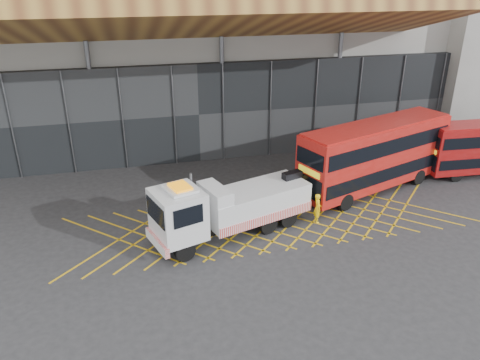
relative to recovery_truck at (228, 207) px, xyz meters
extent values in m
plane|color=#2A2A2D|center=(-1.64, 0.96, -1.88)|extent=(120.00, 120.00, 0.00)
cube|color=gold|center=(-6.44, 0.96, -1.87)|extent=(7.16, 7.16, 0.01)
cube|color=gold|center=(-6.44, 0.96, -1.87)|extent=(7.16, 7.16, 0.01)
cube|color=gold|center=(-4.84, 0.96, -1.87)|extent=(7.16, 7.16, 0.01)
cube|color=gold|center=(-4.84, 0.96, -1.87)|extent=(7.16, 7.16, 0.01)
cube|color=gold|center=(-3.24, 0.96, -1.87)|extent=(7.16, 7.16, 0.01)
cube|color=gold|center=(-3.24, 0.96, -1.87)|extent=(7.16, 7.16, 0.01)
cube|color=gold|center=(-1.64, 0.96, -1.87)|extent=(7.16, 7.16, 0.01)
cube|color=gold|center=(-1.64, 0.96, -1.87)|extent=(7.16, 7.16, 0.01)
cube|color=gold|center=(-0.04, 0.96, -1.87)|extent=(7.16, 7.16, 0.01)
cube|color=gold|center=(-0.04, 0.96, -1.87)|extent=(7.16, 7.16, 0.01)
cube|color=gold|center=(1.56, 0.96, -1.87)|extent=(7.16, 7.16, 0.01)
cube|color=gold|center=(1.56, 0.96, -1.87)|extent=(7.16, 7.16, 0.01)
cube|color=gold|center=(3.16, 0.96, -1.87)|extent=(7.16, 7.16, 0.01)
cube|color=gold|center=(3.16, 0.96, -1.87)|extent=(7.16, 7.16, 0.01)
cube|color=gold|center=(4.76, 0.96, -1.87)|extent=(7.16, 7.16, 0.01)
cube|color=gold|center=(4.76, 0.96, -1.87)|extent=(7.16, 7.16, 0.01)
cube|color=gold|center=(6.36, 0.96, -1.87)|extent=(7.16, 7.16, 0.01)
cube|color=gold|center=(6.36, 0.96, -1.87)|extent=(7.16, 7.16, 0.01)
cube|color=gold|center=(7.96, 0.96, -1.87)|extent=(7.16, 7.16, 0.01)
cube|color=gold|center=(7.96, 0.96, -1.87)|extent=(7.16, 7.16, 0.01)
cube|color=gold|center=(9.56, 0.96, -1.87)|extent=(7.16, 7.16, 0.01)
cube|color=gold|center=(9.56, 0.96, -1.87)|extent=(7.16, 7.16, 0.01)
cube|color=gold|center=(11.16, 0.96, -1.87)|extent=(7.16, 7.16, 0.01)
cube|color=gold|center=(11.16, 0.96, -1.87)|extent=(7.16, 7.16, 0.01)
cube|color=gold|center=(12.76, 0.96, -1.87)|extent=(7.16, 7.16, 0.01)
cube|color=gold|center=(12.76, 0.96, -1.87)|extent=(7.16, 7.16, 0.01)
cube|color=gray|center=(0.36, 19.96, 7.12)|extent=(55.00, 14.00, 18.00)
cube|color=black|center=(0.36, 12.66, 2.12)|extent=(55.00, 0.80, 8.00)
cube|color=brown|center=(-1.64, 8.96, 9.62)|extent=(40.00, 11.93, 4.07)
cylinder|color=#595B60|center=(-7.64, 12.46, 3.12)|extent=(0.36, 0.36, 10.00)
cylinder|color=#595B60|center=(2.36, 12.46, 3.12)|extent=(0.36, 0.36, 10.00)
cylinder|color=#595B60|center=(12.36, 12.46, 3.12)|extent=(0.36, 0.36, 10.00)
cube|color=black|center=(0.43, 0.15, -1.13)|extent=(10.01, 4.16, 0.37)
cube|color=silver|center=(-3.03, -0.98, 0.42)|extent=(3.27, 3.34, 2.78)
cube|color=black|center=(-4.27, -1.38, 0.90)|extent=(0.78, 2.26, 1.18)
cube|color=red|center=(-4.30, -1.39, -0.97)|extent=(1.11, 2.73, 0.59)
cube|color=orange|center=(-2.83, -0.91, 2.06)|extent=(1.31, 1.52, 0.13)
cube|color=silver|center=(1.86, 0.61, -0.11)|extent=(7.14, 4.59, 1.71)
cube|color=red|center=(2.28, -0.70, -0.76)|extent=(6.34, 2.11, 0.59)
cube|color=silver|center=(-0.79, -0.25, 1.12)|extent=(1.81, 2.78, 0.75)
cube|color=black|center=(4.51, 1.47, 0.90)|extent=(1.39, 0.91, 0.54)
cube|color=black|center=(5.53, 1.80, 0.37)|extent=(2.34, 1.08, 1.16)
cylinder|color=black|center=(-2.89, -2.11, -1.29)|extent=(1.24, 0.72, 1.18)
cylinder|color=black|center=(-3.58, 0.03, -1.29)|extent=(1.24, 0.72, 1.18)
cylinder|color=black|center=(3.84, 0.07, -1.29)|extent=(1.24, 0.72, 1.18)
cylinder|color=black|center=(3.14, 2.21, -1.29)|extent=(1.24, 0.72, 1.18)
cylinder|color=#595B60|center=(-2.04, 0.47, 1.01)|extent=(0.15, 0.15, 2.36)
cube|color=#AD140F|center=(11.56, 3.75, 0.87)|extent=(12.55, 6.77, 4.34)
cube|color=black|center=(11.56, 3.75, -0.15)|extent=(12.10, 6.67, 0.95)
cube|color=black|center=(11.56, 3.75, 1.86)|extent=(12.10, 6.67, 1.06)
cube|color=black|center=(5.74, 1.70, -0.09)|extent=(0.89, 2.39, 1.45)
cube|color=black|center=(5.74, 1.70, 1.86)|extent=(0.89, 2.39, 1.06)
cube|color=yellow|center=(5.73, 1.70, 0.97)|extent=(0.72, 1.90, 0.39)
cube|color=#AD140F|center=(11.56, 3.75, 3.07)|extent=(12.24, 6.48, 0.13)
cylinder|color=black|center=(8.30, 1.25, -1.30)|extent=(1.21, 0.70, 1.16)
cylinder|color=black|center=(7.45, 3.66, -1.30)|extent=(1.21, 0.70, 1.16)
cylinder|color=black|center=(15.36, 3.74, -1.30)|extent=(1.21, 0.70, 1.16)
cylinder|color=black|center=(14.51, 6.14, -1.30)|extent=(1.21, 0.70, 1.16)
cube|color=black|center=(16.64, 4.61, -0.40)|extent=(0.20, 2.08, 1.20)
cube|color=black|center=(16.64, 4.61, 1.22)|extent=(0.20, 2.08, 0.88)
cube|color=yellow|center=(16.63, 4.61, 0.48)|extent=(0.17, 1.65, 0.32)
cylinder|color=black|center=(18.44, 3.46, -1.40)|extent=(0.98, 0.34, 0.96)
cylinder|color=black|center=(18.58, 5.52, -1.40)|extent=(0.98, 0.34, 0.96)
imported|color=yellow|center=(5.84, 0.20, -0.91)|extent=(0.56, 0.77, 1.94)
camera|label=1|loc=(-5.16, -23.97, 12.80)|focal=35.00mm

